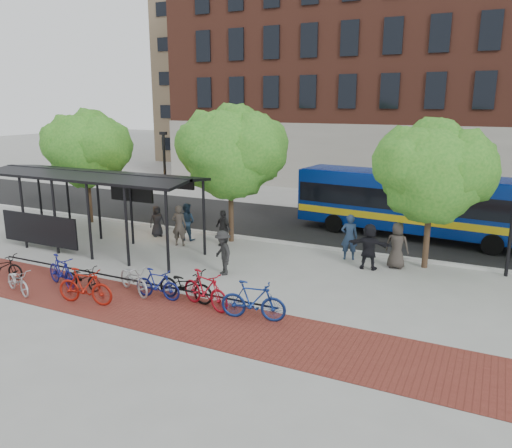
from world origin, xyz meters
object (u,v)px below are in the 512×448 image
at_px(bike_4, 82,277).
at_px(bike_5, 85,286).
at_px(lamp_post_left, 165,179).
at_px(bike_8, 186,285).
at_px(bus_shelter, 90,184).
at_px(pedestrian_9, 223,253).
at_px(pedestrian_4, 223,228).
at_px(pedestrian_1, 179,225).
at_px(pedestrian_0, 157,221).
at_px(tree_a, 87,146).
at_px(bike_0, 2,266).
at_px(pedestrian_5, 369,247).
at_px(bike_2, 18,281).
at_px(bike_9, 205,290).
at_px(bike_11, 253,301).
at_px(tree_c, 435,169).
at_px(bike_6, 134,278).
at_px(bike_7, 158,284).
at_px(pedestrian_2, 187,222).
at_px(pedestrian_7, 349,237).
at_px(bus, 416,201).
at_px(tree_b, 233,149).
at_px(pedestrian_6, 397,245).
at_px(bike_3, 61,271).

distance_m(bike_4, bike_5, 1.45).
distance_m(lamp_post_left, bike_8, 9.98).
bearing_deg(bus_shelter, pedestrian_9, -4.52).
distance_m(bike_4, pedestrian_4, 7.29).
bearing_deg(pedestrian_1, pedestrian_0, -39.35).
height_order(tree_a, bike_0, tree_a).
bearing_deg(pedestrian_5, bike_5, 41.07).
height_order(bike_2, bike_9, bike_9).
height_order(tree_a, bike_11, tree_a).
xyz_separation_m(bus_shelter, pedestrian_0, (1.34, 2.96, -2.21)).
relative_size(tree_c, bike_6, 2.90).
bearing_deg(bike_4, bike_2, 127.21).
relative_size(bike_7, pedestrian_2, 0.97).
xyz_separation_m(bike_0, bike_9, (8.49, 1.01, 0.15)).
height_order(lamp_post_left, pedestrian_7, lamp_post_left).
relative_size(bus_shelter, bus, 0.89).
bearing_deg(bike_11, pedestrian_9, 31.69).
height_order(bus_shelter, bike_6, bus_shelter).
bearing_deg(bike_4, bike_0, 98.65).
bearing_deg(pedestrian_0, tree_b, -41.67).
relative_size(bike_9, bike_11, 1.00).
relative_size(tree_c, pedestrian_6, 3.11).
bearing_deg(bus_shelter, pedestrian_2, 44.67).
xyz_separation_m(pedestrian_4, pedestrian_7, (5.84, 0.60, 0.13)).
height_order(tree_b, pedestrian_6, tree_b).
bearing_deg(bike_6, pedestrian_9, -6.37).
relative_size(pedestrian_1, pedestrian_4, 1.12).
xyz_separation_m(pedestrian_2, pedestrian_9, (4.08, -3.60, -0.03)).
distance_m(bike_2, bike_5, 2.86).
xyz_separation_m(tree_c, bike_5, (-9.76, -8.96, -3.44)).
distance_m(tree_a, bike_0, 9.93).
height_order(bike_3, pedestrian_2, pedestrian_2).
bearing_deg(pedestrian_2, bike_9, 126.24).
distance_m(bike_8, pedestrian_7, 7.86).
xyz_separation_m(bike_3, pedestrian_0, (-1.17, 7.27, 0.20)).
relative_size(bike_4, pedestrian_1, 0.88).
bearing_deg(bike_7, pedestrian_6, -46.13).
xyz_separation_m(bus_shelter, tree_b, (5.23, 3.83, 1.46)).
bearing_deg(bike_9, bike_8, 92.58).
relative_size(bike_7, pedestrian_1, 0.92).
relative_size(tree_c, pedestrian_5, 3.14).
bearing_deg(pedestrian_7, bike_6, 32.23).
bearing_deg(bike_3, bike_11, -67.77).
distance_m(tree_c, bike_7, 11.45).
relative_size(tree_b, pedestrian_5, 3.43).
bearing_deg(bike_2, pedestrian_4, -5.44).
bearing_deg(bike_6, bus, -7.50).
bearing_deg(bike_11, pedestrian_5, -28.10).
bearing_deg(pedestrian_5, bus_shelter, 7.83).
bearing_deg(bus, pedestrian_4, -138.28).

